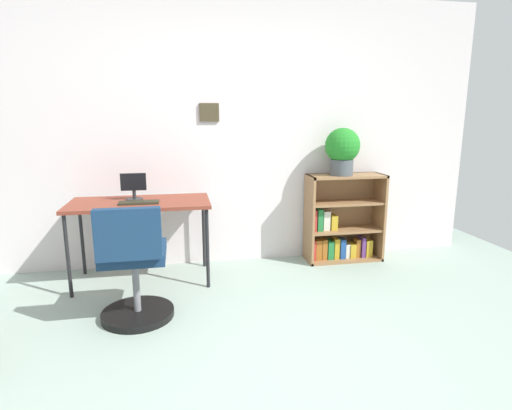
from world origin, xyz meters
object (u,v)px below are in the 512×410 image
at_px(monitor, 134,187).
at_px(office_chair, 134,271).
at_px(potted_plant_on_shelf, 342,149).
at_px(keyboard, 139,203).
at_px(bookshelf_low, 341,223).
at_px(desk, 140,207).

height_order(monitor, office_chair, monitor).
relative_size(monitor, office_chair, 0.27).
bearing_deg(monitor, potted_plant_on_shelf, 3.12).
relative_size(monitor, keyboard, 0.72).
relative_size(bookshelf_low, potted_plant_on_shelf, 1.91).
bearing_deg(keyboard, bookshelf_low, 9.47).
bearing_deg(office_chair, keyboard, 90.44).
xyz_separation_m(monitor, bookshelf_low, (1.99, 0.16, -0.46)).
bearing_deg(keyboard, monitor, 107.28).
distance_m(desk, bookshelf_low, 1.97).
distance_m(keyboard, potted_plant_on_shelf, 1.96).
bearing_deg(desk, keyboard, -88.68).
height_order(office_chair, potted_plant_on_shelf, potted_plant_on_shelf).
xyz_separation_m(desk, keyboard, (0.00, -0.09, 0.06)).
bearing_deg(bookshelf_low, desk, -173.26).
bearing_deg(monitor, office_chair, -86.12).
distance_m(monitor, office_chair, 0.96).
height_order(desk, potted_plant_on_shelf, potted_plant_on_shelf).
xyz_separation_m(office_chair, potted_plant_on_shelf, (1.89, 0.94, 0.75)).
bearing_deg(bookshelf_low, potted_plant_on_shelf, -125.61).
bearing_deg(desk, bookshelf_low, 6.74).
bearing_deg(bookshelf_low, keyboard, -170.53).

